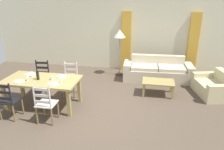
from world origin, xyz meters
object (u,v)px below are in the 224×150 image
at_px(wine_glass_near_left, 27,76).
at_px(standing_lamp, 120,36).
at_px(wine_glass_far_left, 32,73).
at_px(couch, 157,71).
at_px(wine_bottle, 38,75).
at_px(coffee_cup_primary, 52,78).
at_px(dining_chair_near_left, 8,100).
at_px(armchair_upholstered, 215,87).
at_px(dining_chair_far_right, 70,79).
at_px(wine_glass_near_right, 61,79).
at_px(dining_chair_far_left, 42,77).
at_px(dining_table, 42,82).
at_px(coffee_table, 158,83).
at_px(dining_chair_near_right, 45,104).

distance_m(wine_glass_near_left, standing_lamp, 3.40).
height_order(wine_glass_far_left, couch, wine_glass_far_left).
bearing_deg(wine_bottle, coffee_cup_primary, 9.73).
distance_m(dining_chair_near_left, armchair_upholstered, 5.52).
bearing_deg(dining_chair_far_right, wine_glass_far_left, -138.88).
xyz_separation_m(dining_chair_far_right, wine_glass_near_left, (-0.74, -0.94, 0.38)).
distance_m(wine_glass_near_right, armchair_upholstered, 4.34).
relative_size(wine_glass_near_right, couch, 0.07).
relative_size(wine_glass_near_left, wine_glass_far_left, 1.00).
height_order(armchair_upholstered, standing_lamp, standing_lamp).
bearing_deg(wine_glass_near_left, dining_chair_far_left, 98.56).
bearing_deg(dining_table, armchair_upholstered, 17.99).
distance_m(coffee_table, armchair_upholstered, 1.64).
height_order(dining_chair_near_right, wine_glass_near_left, dining_chair_near_right).
bearing_deg(dining_chair_near_right, wine_glass_near_right, 75.78).
relative_size(wine_glass_far_left, couch, 0.07).
xyz_separation_m(dining_chair_near_left, wine_glass_near_right, (1.07, 0.59, 0.38)).
distance_m(dining_table, wine_glass_near_left, 0.39).
bearing_deg(coffee_table, standing_lamp, 133.95).
relative_size(wine_glass_near_left, coffee_cup_primary, 1.79).
xyz_separation_m(dining_chair_far_right, wine_bottle, (-0.51, -0.82, 0.39)).
bearing_deg(coffee_cup_primary, dining_table, -176.08).
relative_size(dining_chair_near_left, standing_lamp, 0.59).
xyz_separation_m(wine_glass_near_right, coffee_cup_primary, (-0.31, 0.15, -0.07)).
bearing_deg(wine_glass_near_right, dining_chair_far_right, 98.82).
bearing_deg(wine_bottle, dining_table, 30.65).
height_order(wine_glass_near_left, couch, wine_glass_near_left).
bearing_deg(wine_glass_near_right, coffee_table, 29.76).
height_order(dining_chair_far_right, wine_glass_near_left, dining_chair_far_right).
height_order(wine_glass_far_left, coffee_table, wine_glass_far_left).
height_order(dining_table, wine_bottle, wine_bottle).
bearing_deg(coffee_cup_primary, armchair_upholstered, 18.84).
bearing_deg(dining_chair_far_right, dining_table, -119.44).
bearing_deg(dining_table, coffee_cup_primary, 3.92).
distance_m(dining_chair_near_left, couch, 4.67).
bearing_deg(wine_glass_far_left, wine_glass_near_right, -15.99).
relative_size(coffee_table, standing_lamp, 0.55).
distance_m(wine_bottle, wine_glass_far_left, 0.30).
bearing_deg(wine_glass_near_left, dining_chair_near_left, -107.96).
height_order(dining_chair_far_left, wine_bottle, wine_bottle).
distance_m(wine_glass_near_right, coffee_table, 2.77).
height_order(coffee_cup_primary, coffee_table, coffee_cup_primary).
bearing_deg(dining_chair_far_right, dining_chair_far_left, -179.45).
height_order(dining_chair_near_right, wine_glass_far_left, dining_chair_near_right).
distance_m(dining_table, dining_chair_near_right, 0.86).
height_order(dining_chair_far_left, standing_lamp, standing_lamp).
xyz_separation_m(dining_chair_far_left, couch, (3.39, 1.66, -0.19)).
height_order(dining_chair_far_right, armchair_upholstered, dining_chair_far_right).
distance_m(couch, armchair_upholstered, 1.88).
bearing_deg(wine_glass_far_left, dining_table, -21.27).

